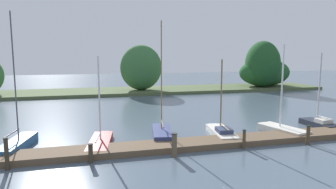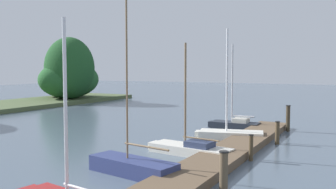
{
  "view_description": "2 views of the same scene",
  "coord_description": "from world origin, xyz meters",
  "px_view_note": "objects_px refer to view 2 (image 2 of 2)",
  "views": [
    {
      "loc": [
        -6.16,
        -2.73,
        5.31
      ],
      "look_at": [
        -1.76,
        13.99,
        2.97
      ],
      "focal_mm": 31.82,
      "sensor_mm": 36.0,
      "label": 1
    },
    {
      "loc": [
        -13.22,
        7.76,
        3.88
      ],
      "look_at": [
        -0.93,
        14.19,
        2.9
      ],
      "focal_mm": 40.39,
      "sensor_mm": 36.0,
      "label": 2
    }
  ],
  "objects_px": {
    "sailboat_2": "(129,165)",
    "mooring_piling_4": "(277,133)",
    "sailboat_3": "(189,148)",
    "mooring_piling_3": "(251,148)",
    "mooring_piling_2": "(224,171)",
    "mooring_piling_5": "(288,118)",
    "sailboat_5": "(234,123)",
    "sailboat_4": "(228,134)"
  },
  "relations": [
    {
      "from": "mooring_piling_2",
      "to": "mooring_piling_5",
      "type": "relative_size",
      "value": 0.79
    },
    {
      "from": "sailboat_2",
      "to": "mooring_piling_3",
      "type": "bearing_deg",
      "value": -120.72
    },
    {
      "from": "sailboat_3",
      "to": "mooring_piling_2",
      "type": "height_order",
      "value": "sailboat_3"
    },
    {
      "from": "mooring_piling_3",
      "to": "mooring_piling_4",
      "type": "relative_size",
      "value": 0.95
    },
    {
      "from": "sailboat_4",
      "to": "sailboat_5",
      "type": "height_order",
      "value": "sailboat_4"
    },
    {
      "from": "mooring_piling_3",
      "to": "mooring_piling_5",
      "type": "relative_size",
      "value": 0.7
    },
    {
      "from": "sailboat_2",
      "to": "mooring_piling_3",
      "type": "relative_size",
      "value": 6.6
    },
    {
      "from": "sailboat_5",
      "to": "sailboat_3",
      "type": "bearing_deg",
      "value": 93.22
    },
    {
      "from": "sailboat_4",
      "to": "mooring_piling_2",
      "type": "xyz_separation_m",
      "value": [
        -8.24,
        -2.62,
        0.33
      ]
    },
    {
      "from": "mooring_piling_2",
      "to": "mooring_piling_4",
      "type": "relative_size",
      "value": 1.08
    },
    {
      "from": "sailboat_5",
      "to": "mooring_piling_4",
      "type": "bearing_deg",
      "value": 132.32
    },
    {
      "from": "sailboat_2",
      "to": "mooring_piling_4",
      "type": "relative_size",
      "value": 6.28
    },
    {
      "from": "sailboat_4",
      "to": "mooring_piling_3",
      "type": "bearing_deg",
      "value": 105.78
    },
    {
      "from": "mooring_piling_2",
      "to": "sailboat_4",
      "type": "bearing_deg",
      "value": 17.67
    },
    {
      "from": "mooring_piling_3",
      "to": "mooring_piling_5",
      "type": "height_order",
      "value": "mooring_piling_5"
    },
    {
      "from": "sailboat_3",
      "to": "sailboat_4",
      "type": "bearing_deg",
      "value": -88.04
    },
    {
      "from": "sailboat_5",
      "to": "mooring_piling_3",
      "type": "distance_m",
      "value": 8.54
    },
    {
      "from": "mooring_piling_3",
      "to": "mooring_piling_5",
      "type": "xyz_separation_m",
      "value": [
        8.32,
        -0.02,
        0.24
      ]
    },
    {
      "from": "sailboat_5",
      "to": "mooring_piling_2",
      "type": "distance_m",
      "value": 12.56
    },
    {
      "from": "sailboat_2",
      "to": "mooring_piling_4",
      "type": "height_order",
      "value": "sailboat_2"
    },
    {
      "from": "sailboat_3",
      "to": "mooring_piling_3",
      "type": "xyz_separation_m",
      "value": [
        0.1,
        -2.81,
        0.28
      ]
    },
    {
      "from": "sailboat_5",
      "to": "mooring_piling_5",
      "type": "xyz_separation_m",
      "value": [
        0.43,
        -3.28,
        0.48
      ]
    },
    {
      "from": "sailboat_2",
      "to": "sailboat_5",
      "type": "relative_size",
      "value": 1.36
    },
    {
      "from": "sailboat_3",
      "to": "mooring_piling_2",
      "type": "relative_size",
      "value": 3.95
    },
    {
      "from": "sailboat_3",
      "to": "mooring_piling_4",
      "type": "relative_size",
      "value": 4.26
    },
    {
      "from": "mooring_piling_3",
      "to": "sailboat_3",
      "type": "bearing_deg",
      "value": 91.94
    },
    {
      "from": "sailboat_2",
      "to": "sailboat_5",
      "type": "xyz_separation_m",
      "value": [
        11.84,
        -0.17,
        -0.01
      ]
    },
    {
      "from": "mooring_piling_4",
      "to": "sailboat_5",
      "type": "bearing_deg",
      "value": 42.32
    },
    {
      "from": "sailboat_2",
      "to": "mooring_piling_4",
      "type": "bearing_deg",
      "value": -104.53
    },
    {
      "from": "sailboat_5",
      "to": "mooring_piling_3",
      "type": "bearing_deg",
      "value": 112.43
    },
    {
      "from": "sailboat_2",
      "to": "sailboat_5",
      "type": "distance_m",
      "value": 11.84
    },
    {
      "from": "sailboat_5",
      "to": "mooring_piling_4",
      "type": "distance_m",
      "value": 5.22
    },
    {
      "from": "sailboat_3",
      "to": "mooring_piling_5",
      "type": "height_order",
      "value": "sailboat_3"
    },
    {
      "from": "sailboat_2",
      "to": "sailboat_3",
      "type": "bearing_deg",
      "value": -88.91
    },
    {
      "from": "sailboat_5",
      "to": "mooring_piling_4",
      "type": "relative_size",
      "value": 4.6
    },
    {
      "from": "mooring_piling_4",
      "to": "mooring_piling_3",
      "type": "bearing_deg",
      "value": 176.38
    },
    {
      "from": "mooring_piling_4",
      "to": "mooring_piling_5",
      "type": "relative_size",
      "value": 0.73
    },
    {
      "from": "mooring_piling_5",
      "to": "sailboat_5",
      "type": "bearing_deg",
      "value": 97.49
    },
    {
      "from": "sailboat_5",
      "to": "mooring_piling_3",
      "type": "relative_size",
      "value": 4.84
    },
    {
      "from": "sailboat_5",
      "to": "mooring_piling_5",
      "type": "height_order",
      "value": "sailboat_5"
    },
    {
      "from": "sailboat_2",
      "to": "mooring_piling_2",
      "type": "bearing_deg",
      "value": -173.0
    },
    {
      "from": "sailboat_5",
      "to": "mooring_piling_5",
      "type": "bearing_deg",
      "value": -172.5
    }
  ]
}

